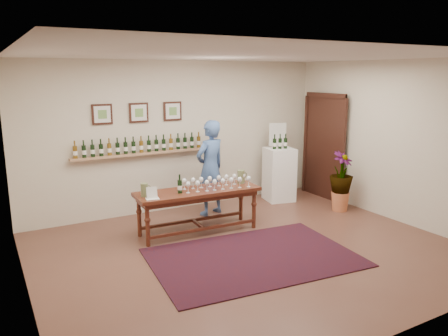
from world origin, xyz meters
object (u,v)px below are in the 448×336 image
tasting_table (198,196)px  person (210,168)px  display_pedestal (279,174)px  potted_plant (341,181)px

tasting_table → person: (0.62, 0.74, 0.26)m
person → display_pedestal: bearing=168.3°
display_pedestal → person: size_ratio=0.62×
tasting_table → display_pedestal: (2.28, 0.87, -0.07)m
tasting_table → potted_plant: size_ratio=2.10×
tasting_table → person: person is taller
tasting_table → display_pedestal: display_pedestal is taller
tasting_table → display_pedestal: size_ratio=1.90×
potted_plant → person: (-2.24, 1.04, 0.30)m
tasting_table → potted_plant: potted_plant is taller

